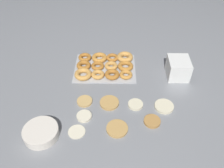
# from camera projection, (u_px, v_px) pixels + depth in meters

# --- Properties ---
(ground_plane) EXTENTS (3.00, 3.00, 0.00)m
(ground_plane) POSITION_uv_depth(u_px,v_px,m) (120.00, 97.00, 1.39)
(ground_plane) COLOR gray
(pancake_0) EXTENTS (0.09, 0.09, 0.01)m
(pancake_0) POSITION_uv_depth(u_px,v_px,m) (136.00, 104.00, 1.34)
(pancake_0) COLOR beige
(pancake_0) RESTS_ON ground_plane
(pancake_1) EXTENTS (0.11, 0.11, 0.01)m
(pancake_1) POSITION_uv_depth(u_px,v_px,m) (117.00, 129.00, 1.22)
(pancake_1) COLOR tan
(pancake_1) RESTS_ON ground_plane
(pancake_2) EXTENTS (0.11, 0.11, 0.01)m
(pancake_2) POSITION_uv_depth(u_px,v_px,m) (109.00, 103.00, 1.35)
(pancake_2) COLOR tan
(pancake_2) RESTS_ON ground_plane
(pancake_3) EXTENTS (0.09, 0.09, 0.01)m
(pancake_3) POSITION_uv_depth(u_px,v_px,m) (85.00, 101.00, 1.36)
(pancake_3) COLOR tan
(pancake_3) RESTS_ON ground_plane
(pancake_4) EXTENTS (0.09, 0.09, 0.02)m
(pancake_4) POSITION_uv_depth(u_px,v_px,m) (152.00, 121.00, 1.25)
(pancake_4) COLOR #B27F42
(pancake_4) RESTS_ON ground_plane
(pancake_5) EXTENTS (0.08, 0.08, 0.02)m
(pancake_5) POSITION_uv_depth(u_px,v_px,m) (84.00, 116.00, 1.28)
(pancake_5) COLOR beige
(pancake_5) RESTS_ON ground_plane
(pancake_6) EXTENTS (0.09, 0.09, 0.01)m
(pancake_6) POSITION_uv_depth(u_px,v_px,m) (77.00, 131.00, 1.21)
(pancake_6) COLOR beige
(pancake_6) RESTS_ON ground_plane
(pancake_7) EXTENTS (0.11, 0.11, 0.01)m
(pancake_7) POSITION_uv_depth(u_px,v_px,m) (164.00, 106.00, 1.33)
(pancake_7) COLOR beige
(pancake_7) RESTS_ON ground_plane
(donut_tray) EXTENTS (0.40, 0.30, 0.04)m
(donut_tray) POSITION_uv_depth(u_px,v_px,m) (105.00, 66.00, 1.58)
(donut_tray) COLOR #ADAFB5
(donut_tray) RESTS_ON ground_plane
(batter_bowl) EXTENTS (0.18, 0.18, 0.05)m
(batter_bowl) POSITION_uv_depth(u_px,v_px,m) (41.00, 133.00, 1.18)
(batter_bowl) COLOR silver
(batter_bowl) RESTS_ON ground_plane
(container_stack) EXTENTS (0.13, 0.15, 0.12)m
(container_stack) POSITION_uv_depth(u_px,v_px,m) (178.00, 68.00, 1.49)
(container_stack) COLOR white
(container_stack) RESTS_ON ground_plane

